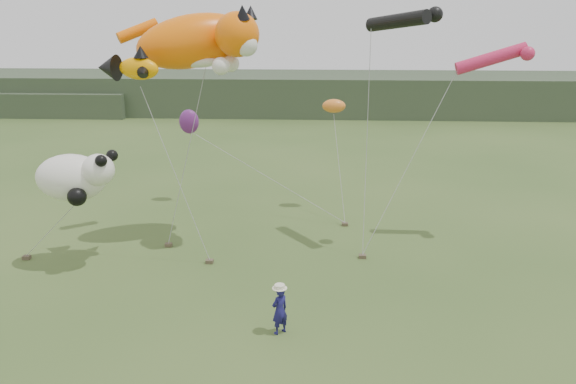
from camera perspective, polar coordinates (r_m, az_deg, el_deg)
name	(u,v)px	position (r m, az deg, el deg)	size (l,w,h in m)	color
ground	(249,310)	(20.04, -3.98, -11.91)	(120.00, 120.00, 0.00)	#385123
headland	(270,93)	(62.79, -1.88, 9.98)	(90.00, 13.00, 4.00)	#2D3D28
festival_attendant	(280,310)	(18.31, -0.85, -11.93)	(0.59, 0.39, 1.63)	navy
sandbag_anchors	(226,248)	(24.98, -6.33, -5.67)	(14.52, 5.04, 0.16)	brown
cat_kite	(203,41)	(24.41, -8.66, 14.96)	(6.43, 3.92, 2.97)	#FF6A06
fish_kite	(127,67)	(23.10, -16.01, 12.08)	(2.70, 1.80, 1.37)	#FF9C01
tube_kites	(449,38)	(24.93, 16.03, 14.81)	(7.02, 2.81, 2.80)	black
panda_kite	(76,177)	(23.63, -20.77, 1.44)	(3.30, 2.14, 2.05)	white
misc_kites	(241,116)	(29.95, -4.83, 7.70)	(8.85, 1.44, 2.01)	orange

